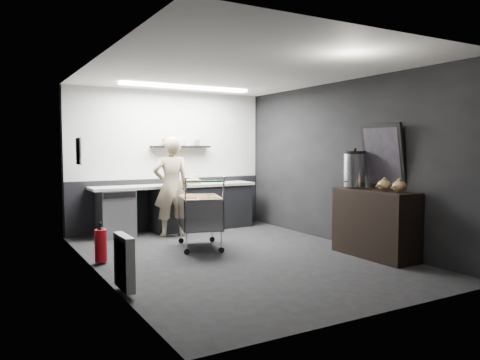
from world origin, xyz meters
TOP-DOWN VIEW (x-y plane):
  - floor at (0.00, 0.00)m, footprint 5.50×5.50m
  - ceiling at (0.00, 0.00)m, footprint 5.50×5.50m
  - wall_back at (0.00, 2.75)m, footprint 5.50×0.00m
  - wall_front at (0.00, -2.75)m, footprint 5.50×0.00m
  - wall_left at (-2.00, 0.00)m, footprint 0.00×5.50m
  - wall_right at (2.00, 0.00)m, footprint 0.00×5.50m
  - kitchen_wall_panel at (0.00, 2.73)m, footprint 3.95×0.02m
  - dado_panel at (0.00, 2.73)m, footprint 3.95×0.02m
  - floating_shelf at (0.20, 2.62)m, footprint 1.20×0.22m
  - wall_clock at (1.40, 2.72)m, footprint 0.20×0.03m
  - poster at (-1.98, 1.30)m, footprint 0.02×0.30m
  - poster_red_band at (-1.98, 1.30)m, footprint 0.02×0.22m
  - radiator at (-1.94, -0.90)m, footprint 0.10×0.50m
  - ceiling_strip at (0.00, 1.85)m, footprint 2.40×0.20m
  - prep_counter at (0.14, 2.42)m, footprint 3.20×0.61m
  - person at (-0.26, 1.97)m, footprint 0.71×0.51m
  - shopping_cart at (-0.23, 0.81)m, footprint 0.88×1.18m
  - sideboard at (1.75, -0.98)m, footprint 0.56×1.31m
  - fire_extinguisher at (-1.85, 0.57)m, footprint 0.17×0.17m
  - cardboard_box at (0.21, 2.37)m, footprint 0.53×0.47m
  - pink_tub at (0.39, 2.42)m, footprint 0.18×0.18m
  - white_container at (0.05, 2.37)m, footprint 0.20×0.19m

SIDE VIEW (x-z plane):
  - floor at x=0.00m, z-range 0.00..0.00m
  - fire_extinguisher at x=-1.85m, z-range -0.01..0.55m
  - radiator at x=-1.94m, z-range 0.05..0.65m
  - prep_counter at x=0.14m, z-range 0.01..0.91m
  - dado_panel at x=0.00m, z-range 0.00..1.00m
  - shopping_cart at x=-0.23m, z-range -0.03..1.10m
  - sideboard at x=1.75m, z-range -0.36..1.60m
  - person at x=-0.26m, z-range 0.00..1.80m
  - cardboard_box at x=0.21m, z-range 0.90..0.99m
  - white_container at x=0.05m, z-range 0.90..1.05m
  - pink_tub at x=0.39m, z-range 0.90..1.08m
  - wall_back at x=0.00m, z-range -1.40..4.10m
  - wall_front at x=0.00m, z-range -1.40..4.10m
  - wall_left at x=-2.00m, z-range -1.40..4.10m
  - wall_right at x=2.00m, z-range -1.40..4.10m
  - poster at x=-1.98m, z-range 1.35..1.75m
  - floating_shelf at x=0.20m, z-range 1.60..1.64m
  - poster_red_band at x=-1.98m, z-range 1.57..1.67m
  - kitchen_wall_panel at x=0.00m, z-range 1.00..2.70m
  - wall_clock at x=1.40m, z-range 2.05..2.25m
  - ceiling_strip at x=0.00m, z-range 2.65..2.69m
  - ceiling at x=0.00m, z-range 2.70..2.70m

